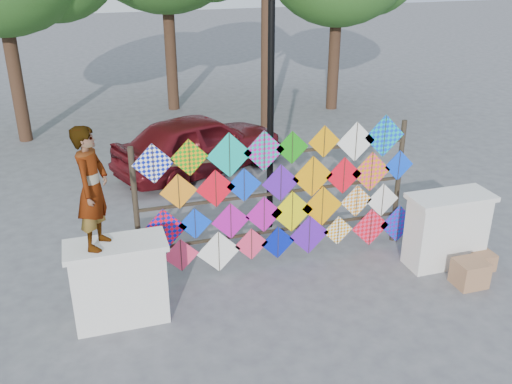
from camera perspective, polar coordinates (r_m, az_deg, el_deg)
The scene contains 9 objects.
ground at distance 9.40m, azimuth 3.54°, elevation -9.00°, with size 80.00×80.00×0.00m, color slate.
parapet_left at distance 8.42m, azimuth -13.50°, elevation -8.74°, with size 1.40×0.65×1.28m.
parapet_right at distance 10.11m, azimuth 18.54°, elevation -3.55°, with size 1.40×0.65×1.28m.
kite_rack at distance 9.46m, azimuth 2.86°, elevation -0.41°, with size 4.99×0.24×2.45m.
vendor_woman at distance 7.74m, azimuth -16.07°, elevation 0.37°, with size 0.62×0.41×1.70m, color #99999E.
sedan at distance 13.60m, azimuth -5.62°, elevation 4.91°, with size 1.68×4.17×1.42m, color #5D1015.
lamppost at distance 10.17m, azimuth 1.49°, elevation 10.18°, with size 0.28×0.28×4.46m.
cardboard_box_near at distance 9.83m, azimuth 20.61°, elevation -7.60°, with size 0.49×0.43×0.43m, color #9E6C4C.
cardboard_box_far at distance 10.40m, azimuth 21.69°, elevation -6.41°, with size 0.36×0.33×0.30m, color #9E6C4C.
Camera 1 is at (-2.91, -7.35, 5.09)m, focal length 40.00 mm.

